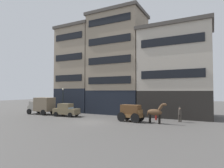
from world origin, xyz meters
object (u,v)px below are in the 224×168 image
object	(u,v)px
sedan_dark	(66,110)
streetlamp_curbside	(63,97)
delivery_truck_near	(42,105)
fire_hydrant_curbside	(156,117)
cargo_wagon	(131,112)
pedestrian_officer	(180,114)
draft_horse	(155,112)

from	to	relation	value
sedan_dark	streetlamp_curbside	size ratio (longest dim) A/B	0.93
delivery_truck_near	streetlamp_curbside	size ratio (longest dim) A/B	1.07
streetlamp_curbside	fire_hydrant_curbside	distance (m)	16.00
fire_hydrant_curbside	cargo_wagon	bearing A→B (deg)	-131.47
pedestrian_officer	fire_hydrant_curbside	world-z (taller)	pedestrian_officer
draft_horse	pedestrian_officer	xyz separation A→B (m)	(2.27, 2.29, -0.29)
draft_horse	pedestrian_officer	distance (m)	3.23
draft_horse	sedan_dark	distance (m)	13.04
draft_horse	streetlamp_curbside	bearing A→B (deg)	169.38
pedestrian_officer	fire_hydrant_curbside	size ratio (longest dim) A/B	2.16
cargo_wagon	delivery_truck_near	bearing A→B (deg)	179.68
cargo_wagon	streetlamp_curbside	distance (m)	13.97
delivery_truck_near	cargo_wagon	bearing A→B (deg)	-0.32
streetlamp_curbside	pedestrian_officer	bearing A→B (deg)	-2.45
delivery_truck_near	sedan_dark	distance (m)	5.10
pedestrian_officer	fire_hydrant_curbside	xyz separation A→B (m)	(-2.92, 0.31, -0.55)
draft_horse	fire_hydrant_curbside	xyz separation A→B (m)	(-0.66, 2.60, -0.84)
delivery_truck_near	fire_hydrant_curbside	xyz separation A→B (m)	(17.46, 2.51, -1.00)
cargo_wagon	pedestrian_officer	bearing A→B (deg)	23.64
delivery_truck_near	pedestrian_officer	distance (m)	20.51
delivery_truck_near	streetlamp_curbside	world-z (taller)	streetlamp_curbside
cargo_wagon	streetlamp_curbside	xyz separation A→B (m)	(-13.54, 3.09, 1.52)
draft_horse	sedan_dark	bearing A→B (deg)	179.92
draft_horse	delivery_truck_near	size ratio (longest dim) A/B	0.53
sedan_dark	fire_hydrant_curbside	size ratio (longest dim) A/B	4.64
delivery_truck_near	pedestrian_officer	world-z (taller)	delivery_truck_near
streetlamp_curbside	fire_hydrant_curbside	size ratio (longest dim) A/B	4.96
streetlamp_curbside	fire_hydrant_curbside	world-z (taller)	streetlamp_curbside
draft_horse	sedan_dark	size ratio (longest dim) A/B	0.61
sedan_dark	delivery_truck_near	bearing A→B (deg)	179.21
draft_horse	fire_hydrant_curbside	bearing A→B (deg)	104.19
pedestrian_officer	streetlamp_curbside	size ratio (longest dim) A/B	0.44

